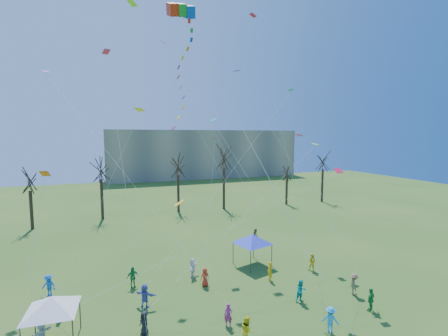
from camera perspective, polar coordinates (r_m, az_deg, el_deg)
name	(u,v)px	position (r m, az deg, el deg)	size (l,w,h in m)	color
distant_building	(203,154)	(101.61, -3.82, 2.64)	(60.00, 14.00, 15.00)	gray
bare_tree_row	(169,171)	(52.70, -10.07, -0.52)	(67.54, 8.11, 11.81)	black
big_box_kite	(187,76)	(22.59, -6.70, 16.42)	(4.60, 6.39, 23.40)	red
canopy_tent_white	(52,304)	(23.97, -29.00, -20.87)	(4.25, 4.25, 3.20)	#3F3F44
canopy_tent_blue	(252,239)	(32.75, 5.21, -12.79)	(4.17, 4.17, 3.24)	#3F3F44
festival_crowd	(209,292)	(26.62, -2.74, -21.71)	(25.08, 19.43, 1.86)	red
small_kites_aloft	(209,119)	(28.36, -2.71, 8.90)	(27.04, 17.76, 32.22)	#E95D0C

